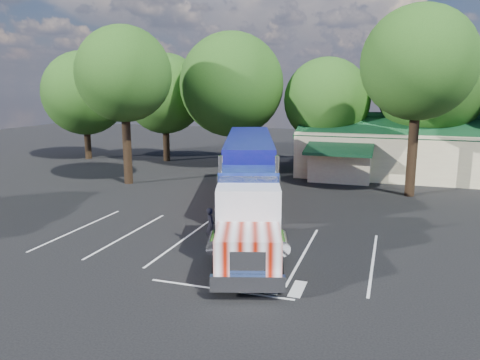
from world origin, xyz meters
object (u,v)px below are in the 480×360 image
(woman, at_px, (211,226))
(silver_sedan, at_px, (414,173))
(bicycle, at_px, (254,204))
(semi_truck, at_px, (249,171))

(woman, bearing_deg, silver_sedan, -61.01)
(bicycle, height_order, silver_sedan, silver_sedan)
(semi_truck, bearing_deg, silver_sedan, 36.30)
(semi_truck, xyz_separation_m, woman, (-0.12, -6.24, -1.77))
(semi_truck, xyz_separation_m, bicycle, (0.08, 0.76, -2.31))
(woman, distance_m, silver_sedan, 22.54)
(woman, bearing_deg, bicycle, -35.18)
(semi_truck, height_order, bicycle, semi_truck)
(woman, xyz_separation_m, silver_sedan, (10.40, 20.00, -0.21))
(semi_truck, distance_m, silver_sedan, 17.29)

